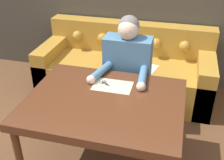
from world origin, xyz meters
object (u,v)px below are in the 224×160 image
at_px(dining_table, 104,107).
at_px(couch, 126,70).
at_px(scissors, 106,84).
at_px(person, 127,74).

relative_size(dining_table, couch, 0.59).
relative_size(dining_table, scissors, 5.92).
xyz_separation_m(person, scissors, (-0.10, -0.42, 0.11)).
bearing_deg(scissors, person, 77.16).
xyz_separation_m(dining_table, scissors, (-0.05, 0.23, 0.07)).
bearing_deg(dining_table, couch, 94.64).
distance_m(dining_table, couch, 1.39).
height_order(dining_table, scissors, scissors).
distance_m(dining_table, scissors, 0.24).
bearing_deg(person, dining_table, -94.45).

